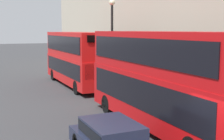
# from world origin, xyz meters

# --- Properties ---
(bus_leading) EXTENTS (2.59, 10.44, 4.44)m
(bus_leading) POSITION_xyz_m (1.60, 4.86, 2.45)
(bus_leading) COLOR #B20C0F
(bus_leading) RESTS_ON ground
(bus_second_in_queue) EXTENTS (2.59, 10.09, 4.33)m
(bus_second_in_queue) POSITION_xyz_m (1.60, 17.31, 2.38)
(bus_second_in_queue) COLOR red
(bus_second_in_queue) RESTS_ON ground
(car_dark_sedan) EXTENTS (1.90, 4.29, 1.33)m
(car_dark_sedan) POSITION_xyz_m (-1.80, 2.80, 0.71)
(car_dark_sedan) COLOR #1E2338
(car_dark_sedan) RESTS_ON ground
(street_lamp) EXTENTS (0.44, 0.44, 6.78)m
(street_lamp) POSITION_xyz_m (3.64, 14.92, 4.16)
(street_lamp) COLOR black
(street_lamp) RESTS_ON ground
(pedestrian) EXTENTS (0.36, 0.36, 1.71)m
(pedestrian) POSITION_xyz_m (4.45, 19.29, 0.79)
(pedestrian) COLOR #334C6B
(pedestrian) RESTS_ON ground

